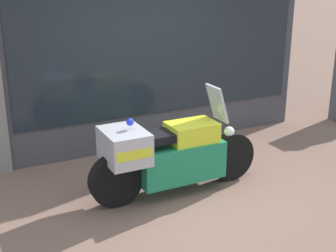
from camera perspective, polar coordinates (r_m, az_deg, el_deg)
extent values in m
plane|color=#7A5B4C|center=(5.99, 3.81, -8.23)|extent=(60.00, 60.00, 0.00)
cube|color=#424247|center=(7.18, -4.11, 11.51)|extent=(5.77, 0.40, 3.62)
cube|color=#1E262D|center=(7.15, -0.33, 11.93)|extent=(4.65, 0.02, 2.62)
cube|color=slate|center=(7.68, -1.32, 0.29)|extent=(4.43, 0.30, 0.55)
cube|color=silver|center=(7.56, -1.84, 7.42)|extent=(4.43, 0.02, 1.39)
cube|color=beige|center=(7.33, -1.42, 12.48)|extent=(4.43, 0.30, 0.02)
cube|color=#C68E19|center=(6.79, -14.46, 11.73)|extent=(0.18, 0.04, 0.06)
cube|color=#195623|center=(7.01, -7.71, 12.35)|extent=(0.18, 0.04, 0.06)
cube|color=black|center=(7.32, -1.42, 12.79)|extent=(0.18, 0.04, 0.06)
cube|color=maroon|center=(7.71, 4.30, 13.05)|extent=(0.18, 0.04, 0.06)
cube|color=navy|center=(8.17, 9.44, 13.18)|extent=(0.18, 0.04, 0.06)
cube|color=white|center=(7.05, -11.25, 1.69)|extent=(0.19, 0.01, 0.27)
cube|color=yellow|center=(7.51, -1.13, 3.11)|extent=(0.19, 0.04, 0.27)
cube|color=orange|center=(8.17, 7.61, 4.26)|extent=(0.19, 0.03, 0.27)
cylinder|color=black|center=(6.29, 7.63, -3.70)|extent=(0.66, 0.14, 0.66)
cylinder|color=black|center=(5.60, -6.37, -6.59)|extent=(0.66, 0.14, 0.66)
cube|color=#1E8456|center=(5.88, 1.41, -4.25)|extent=(1.10, 0.47, 0.47)
cube|color=yellow|center=(5.83, 2.91, -0.86)|extent=(0.60, 0.42, 0.27)
cube|color=black|center=(5.64, -0.81, -1.25)|extent=(0.64, 0.35, 0.10)
cube|color=#B7B7BC|center=(5.47, -5.35, -2.42)|extent=(0.48, 0.62, 0.38)
cube|color=yellow|center=(5.47, -5.35, -2.42)|extent=(0.43, 0.63, 0.11)
cube|color=#B2BCC6|center=(5.91, 6.02, 2.76)|extent=(0.17, 0.33, 0.47)
sphere|color=white|center=(6.14, 7.47, -0.70)|extent=(0.14, 0.14, 0.14)
sphere|color=blue|center=(5.41, -4.65, 0.48)|extent=(0.09, 0.09, 0.09)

